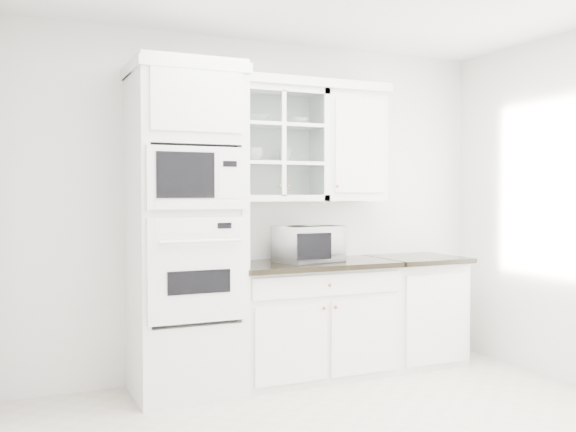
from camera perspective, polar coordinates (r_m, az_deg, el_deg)
name	(u,v)px	position (r m, az deg, el deg)	size (l,w,h in m)	color
room_shell	(343,143)	(4.08, 4.89, 6.49)	(4.00, 3.50, 2.70)	white
oven_column	(186,229)	(4.71, -9.08, -1.19)	(0.76, 0.68, 2.40)	white
base_cabinet_run	(311,318)	(5.19, 2.05, -9.07)	(1.32, 0.67, 0.92)	white
extra_base_cabinet	(415,309)	(5.70, 11.20, -8.11)	(0.72, 0.67, 0.92)	white
upper_cabinet_glass	(275,145)	(5.13, -1.13, 6.36)	(0.80, 0.33, 0.90)	white
upper_cabinet_solid	(349,147)	(5.43, 5.48, 6.11)	(0.55, 0.33, 0.90)	white
crown_molding	(264,82)	(5.13, -2.12, 11.82)	(2.14, 0.38, 0.07)	white
countertop_microwave	(308,244)	(5.09, 1.76, -2.47)	(0.49, 0.41, 0.29)	white
bowl_a	(253,119)	(5.06, -3.10, 8.57)	(0.24, 0.24, 0.06)	white
bowl_b	(297,122)	(5.21, 0.84, 8.37)	(0.18, 0.18, 0.06)	white
cup_a	(255,155)	(5.05, -2.98, 5.44)	(0.14, 0.14, 0.11)	white
cup_b	(285,156)	(5.16, -0.30, 5.37)	(0.11, 0.11, 0.11)	white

